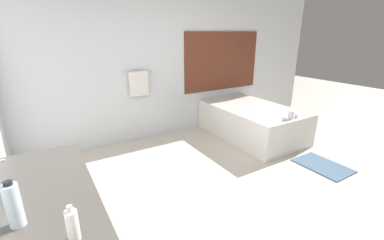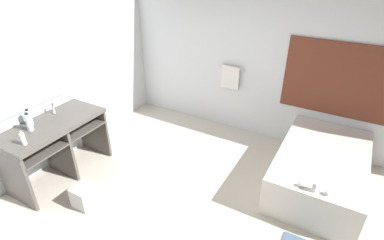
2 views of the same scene
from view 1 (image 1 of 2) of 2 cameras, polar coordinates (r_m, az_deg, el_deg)
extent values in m
plane|color=beige|center=(3.09, 9.74, -16.46)|extent=(16.00, 16.00, 0.00)
cube|color=silver|center=(4.45, -8.73, 13.19)|extent=(7.40, 0.06, 2.70)
cube|color=brown|center=(5.16, 6.77, 12.82)|extent=(1.70, 0.02, 1.10)
cylinder|color=silver|center=(4.31, -11.95, 10.14)|extent=(0.50, 0.02, 0.02)
cube|color=silver|center=(4.32, -11.76, 7.90)|extent=(0.32, 0.04, 0.40)
cube|color=#4C4742|center=(1.84, -31.79, -14.70)|extent=(0.68, 1.37, 0.05)
cube|color=#4C4742|center=(1.95, -30.75, -19.58)|extent=(0.64, 1.30, 0.02)
cylinder|color=white|center=(2.04, -31.67, -12.77)|extent=(0.35, 0.35, 0.14)
cube|color=#4C4742|center=(2.64, -30.38, -15.24)|extent=(0.62, 0.04, 0.81)
cylinder|color=silver|center=(2.20, -30.05, -12.61)|extent=(0.13, 0.38, 0.13)
cube|color=silver|center=(4.70, 13.01, -0.27)|extent=(1.10, 1.80, 0.54)
ellipsoid|color=white|center=(4.66, 13.12, 1.14)|extent=(0.79, 1.30, 0.30)
cube|color=silver|center=(4.10, 21.08, 1.00)|extent=(0.04, 0.07, 0.12)
sphere|color=silver|center=(4.00, 19.79, 0.28)|extent=(0.06, 0.06, 0.06)
sphere|color=silver|center=(4.22, 22.21, 0.90)|extent=(0.06, 0.06, 0.06)
cylinder|color=silver|center=(1.57, -34.86, -15.35)|extent=(0.07, 0.07, 0.23)
cylinder|color=black|center=(1.51, -35.75, -11.34)|extent=(0.04, 0.04, 0.02)
cylinder|color=white|center=(1.37, -25.00, -20.49)|extent=(0.06, 0.06, 0.15)
cylinder|color=silver|center=(1.32, -25.57, -17.35)|extent=(0.02, 0.02, 0.03)
cube|color=slate|center=(4.07, 27.04, -9.03)|extent=(0.48, 0.70, 0.02)
camera|label=2|loc=(3.43, 74.70, 24.92)|focal=28.00mm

